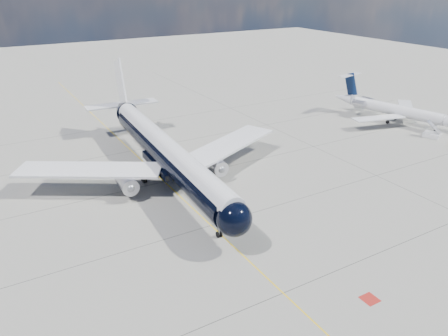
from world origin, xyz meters
The scene contains 6 objects.
ground centered at (0.00, 30.00, 0.00)m, with size 320.00×320.00×0.00m, color gray.
taxiway_centerline centered at (0.00, 25.00, 0.00)m, with size 0.16×160.00×0.01m, color yellow.
red_marking centered at (6.80, -10.00, 0.00)m, with size 1.60×1.60×0.01m, color maroon.
main_airliner centered at (0.69, 26.33, 4.72)m, with size 43.23×52.70×15.22m.
regional_jet centered at (54.45, 28.89, 2.90)m, with size 22.97×26.85×9.20m.
boarding_stair centered at (53.66, 17.22, 0.62)m, with size 3.32×3.69×3.37m.
Camera 1 is at (-22.72, -32.10, 29.02)m, focal length 35.00 mm.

